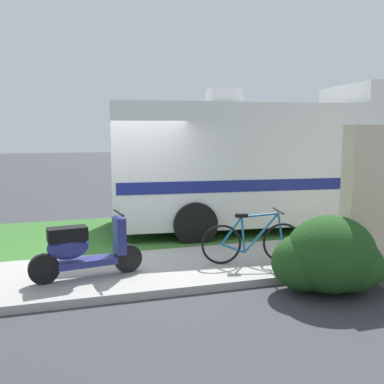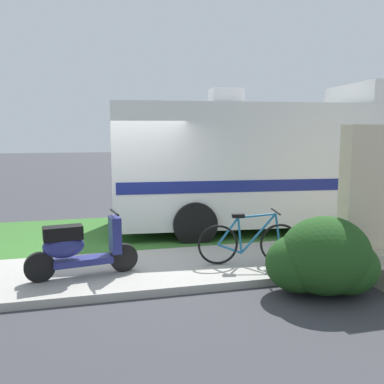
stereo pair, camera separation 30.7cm
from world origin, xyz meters
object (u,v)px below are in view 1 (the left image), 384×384
(pickup_truck_near, at_px, (237,169))
(bicycle, at_px, (252,241))
(scooter, at_px, (82,249))
(motorhome_rv, at_px, (273,161))

(pickup_truck_near, bearing_deg, bicycle, -110.62)
(scooter, bearing_deg, pickup_truck_near, 53.46)
(motorhome_rv, height_order, bicycle, motorhome_rv)
(scooter, relative_size, pickup_truck_near, 0.29)
(bicycle, xyz_separation_m, pickup_truck_near, (2.84, 7.54, 0.48))
(motorhome_rv, xyz_separation_m, bicycle, (-1.72, -2.69, -1.11))
(scooter, height_order, bicycle, scooter)
(motorhome_rv, distance_m, bicycle, 3.38)
(scooter, height_order, pickup_truck_near, pickup_truck_near)
(scooter, distance_m, pickup_truck_near, 9.35)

